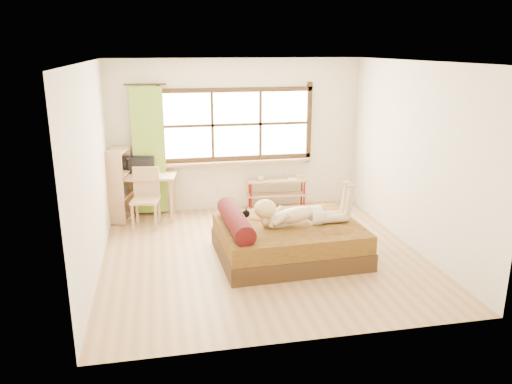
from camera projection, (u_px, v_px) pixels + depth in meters
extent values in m
plane|color=#9E754C|center=(262.00, 254.00, 7.22)|extent=(4.50, 4.50, 0.00)
plane|color=white|center=(263.00, 62.00, 6.46)|extent=(4.50, 4.50, 0.00)
plane|color=silver|center=(236.00, 135.00, 8.96)|extent=(4.50, 0.00, 4.50)
plane|color=silver|center=(312.00, 215.00, 4.72)|extent=(4.50, 0.00, 4.50)
plane|color=silver|center=(92.00, 171.00, 6.42)|extent=(0.00, 4.50, 4.50)
plane|color=silver|center=(413.00, 156.00, 7.26)|extent=(0.00, 4.50, 4.50)
cube|color=#FFEDBF|center=(236.00, 124.00, 8.90)|extent=(2.60, 0.01, 1.30)
cube|color=tan|center=(237.00, 162.00, 9.01)|extent=(2.80, 0.16, 0.04)
cube|color=olive|center=(149.00, 151.00, 8.61)|extent=(0.55, 0.10, 2.20)
cube|color=black|center=(289.00, 248.00, 7.11)|extent=(2.04, 1.66, 0.25)
cube|color=#3D220D|center=(289.00, 232.00, 7.04)|extent=(2.00, 1.63, 0.25)
cylinder|color=#320908|center=(235.00, 220.00, 6.80)|extent=(0.33, 1.35, 0.28)
cube|color=tan|center=(139.00, 176.00, 8.51)|extent=(1.32, 0.76, 0.04)
cube|color=tan|center=(103.00, 202.00, 8.38)|extent=(0.06, 0.06, 0.75)
cube|color=tan|center=(172.00, 201.00, 8.42)|extent=(0.06, 0.06, 0.75)
cube|color=tan|center=(110.00, 194.00, 8.82)|extent=(0.06, 0.06, 0.75)
cube|color=tan|center=(175.00, 194.00, 8.86)|extent=(0.06, 0.06, 0.75)
imported|color=black|center=(138.00, 165.00, 8.51)|extent=(0.55, 0.16, 0.31)
cube|color=tan|center=(145.00, 200.00, 8.19)|extent=(0.50, 0.50, 0.04)
cube|color=tan|center=(146.00, 181.00, 8.31)|extent=(0.44, 0.11, 0.50)
cube|color=tan|center=(133.00, 218.00, 8.08)|extent=(0.05, 0.05, 0.44)
cube|color=tan|center=(156.00, 218.00, 8.09)|extent=(0.05, 0.05, 0.44)
cube|color=tan|center=(137.00, 211.00, 8.43)|extent=(0.05, 0.05, 0.44)
cube|color=tan|center=(159.00, 210.00, 8.45)|extent=(0.05, 0.05, 0.44)
cube|color=tan|center=(277.00, 180.00, 9.15)|extent=(1.10, 0.34, 0.04)
cube|color=tan|center=(277.00, 195.00, 9.23)|extent=(1.10, 0.34, 0.03)
cylinder|color=maroon|center=(251.00, 196.00, 9.06)|extent=(0.03, 0.03, 0.54)
cylinder|color=maroon|center=(304.00, 194.00, 9.19)|extent=(0.03, 0.03, 0.54)
cylinder|color=maroon|center=(249.00, 193.00, 9.26)|extent=(0.03, 0.03, 0.54)
cylinder|color=maroon|center=(302.00, 191.00, 9.39)|extent=(0.03, 0.03, 0.54)
cube|color=gold|center=(299.00, 177.00, 9.19)|extent=(0.10, 0.10, 0.07)
imported|color=gray|center=(261.00, 178.00, 9.08)|extent=(0.13, 0.13, 0.10)
imported|color=gray|center=(287.00, 178.00, 9.18)|extent=(0.18, 0.24, 0.02)
cube|color=tan|center=(122.00, 217.00, 8.62)|extent=(0.42, 0.57, 0.03)
cube|color=tan|center=(120.00, 196.00, 8.51)|extent=(0.42, 0.57, 0.03)
cube|color=tan|center=(118.00, 174.00, 8.40)|extent=(0.42, 0.57, 0.03)
cube|color=tan|center=(116.00, 151.00, 8.29)|extent=(0.42, 0.57, 0.03)
cube|color=tan|center=(114.00, 189.00, 8.21)|extent=(0.31, 0.10, 1.25)
cube|color=tan|center=(123.00, 181.00, 8.70)|extent=(0.31, 0.10, 1.25)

